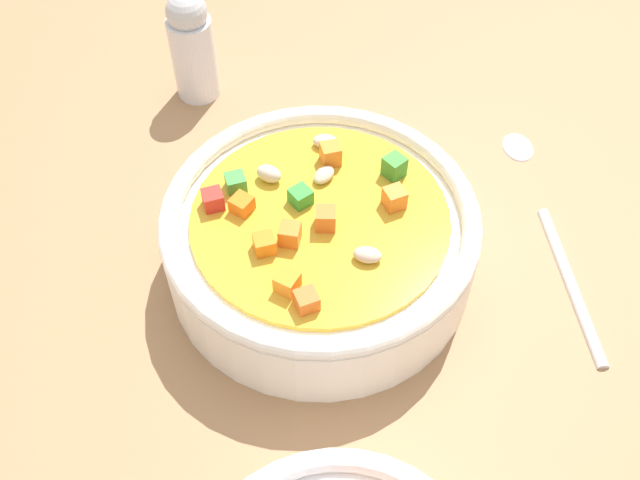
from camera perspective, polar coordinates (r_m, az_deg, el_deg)
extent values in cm
cube|color=#9E754F|center=(49.70, 0.00, -2.79)|extent=(140.00, 140.00, 2.00)
cylinder|color=white|center=(46.99, 0.00, -0.36)|extent=(19.81, 19.81, 4.80)
torus|color=white|center=(44.84, 0.00, 1.82)|extent=(19.85, 19.85, 1.23)
cylinder|color=gold|center=(44.97, 0.00, 1.68)|extent=(16.10, 16.10, 0.40)
cube|color=#DB5D20|center=(40.45, -1.06, -4.73)|extent=(1.71, 1.71, 1.07)
ellipsoid|color=beige|center=(48.75, 0.44, 7.71)|extent=(1.87, 1.40, 0.84)
cube|color=orange|center=(45.15, 5.83, 3.28)|extent=(1.71, 1.71, 1.33)
cube|color=orange|center=(41.21, -3.04, -3.18)|extent=(1.40, 1.40, 1.15)
ellipsoid|color=beige|center=(46.69, 0.31, 5.11)|extent=(1.53, 1.94, 0.70)
cube|color=green|center=(46.91, 5.82, 5.72)|extent=(1.65, 1.65, 1.45)
cube|color=orange|center=(42.89, -4.37, -0.30)|extent=(1.69, 1.69, 1.11)
ellipsoid|color=beige|center=(46.58, -4.01, 5.18)|extent=(1.82, 1.30, 1.12)
cube|color=orange|center=(43.14, -2.37, 0.45)|extent=(1.38, 1.38, 1.28)
ellipsoid|color=beige|center=(42.51, 3.73, -1.16)|extent=(1.84, 1.33, 0.85)
cube|color=orange|center=(45.04, -6.13, 2.78)|extent=(1.48, 1.48, 1.02)
cube|color=green|center=(45.21, -1.53, 3.42)|extent=(1.68, 1.68, 1.05)
cube|color=red|center=(45.42, -8.36, 3.14)|extent=(1.70, 1.70, 1.19)
cube|color=orange|center=(47.50, 0.83, 6.73)|extent=(1.68, 1.68, 1.42)
cube|color=orange|center=(43.83, 0.44, 1.69)|extent=(1.53, 1.53, 1.35)
cube|color=green|center=(46.33, -6.60, 4.50)|extent=(1.70, 1.70, 1.02)
cylinder|color=silver|center=(50.50, 19.08, -3.02)|extent=(6.01, 11.70, 0.79)
ellipsoid|color=silver|center=(58.13, 15.25, 7.24)|extent=(3.41, 3.77, 0.75)
cylinder|color=silver|center=(59.93, -9.81, 13.83)|extent=(3.49, 3.49, 6.80)
sphere|color=silver|center=(57.52, -10.39, 17.12)|extent=(3.14, 3.14, 3.14)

